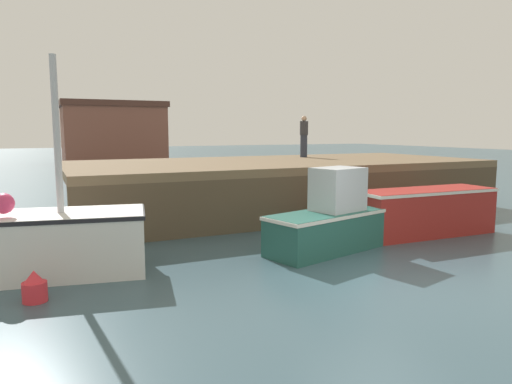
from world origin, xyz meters
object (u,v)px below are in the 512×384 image
(dockworker, at_px, (304,136))
(rowboat, at_px, (440,216))
(fishing_boat_mid, at_px, (425,211))
(mooring_buoy_foreground, at_px, (35,288))
(fishing_boat_near_right, at_px, (329,221))
(fishing_boat_near_left, at_px, (58,239))

(dockworker, bearing_deg, rowboat, -76.07)
(fishing_boat_mid, xyz_separation_m, rowboat, (1.80, 1.13, -0.48))
(fishing_boat_mid, relative_size, mooring_buoy_foreground, 7.60)
(rowboat, bearing_deg, fishing_boat_near_right, -164.15)
(rowboat, bearing_deg, dockworker, 103.93)
(mooring_buoy_foreground, bearing_deg, fishing_boat_near_right, 6.70)
(fishing_boat_near_left, relative_size, mooring_buoy_foreground, 7.98)
(fishing_boat_mid, distance_m, mooring_buoy_foreground, 9.98)
(fishing_boat_near_left, relative_size, fishing_boat_mid, 1.05)
(dockworker, height_order, mooring_buoy_foreground, dockworker)
(fishing_boat_near_right, bearing_deg, fishing_boat_near_left, 173.16)
(fishing_boat_near_right, distance_m, rowboat, 5.48)
(mooring_buoy_foreground, bearing_deg, rowboat, 10.87)
(fishing_boat_near_left, xyz_separation_m, fishing_boat_mid, (9.45, -0.36, -0.05))
(fishing_boat_mid, xyz_separation_m, dockworker, (0.31, 7.15, 1.98))
(fishing_boat_near_right, bearing_deg, rowboat, 15.85)
(mooring_buoy_foreground, bearing_deg, fishing_boat_near_left, 72.80)
(fishing_boat_mid, bearing_deg, fishing_boat_near_right, -174.04)
(fishing_boat_near_left, height_order, mooring_buoy_foreground, fishing_boat_near_left)
(fishing_boat_mid, height_order, mooring_buoy_foreground, fishing_boat_mid)
(fishing_boat_near_left, distance_m, mooring_buoy_foreground, 1.62)
(fishing_boat_near_left, distance_m, rowboat, 11.29)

